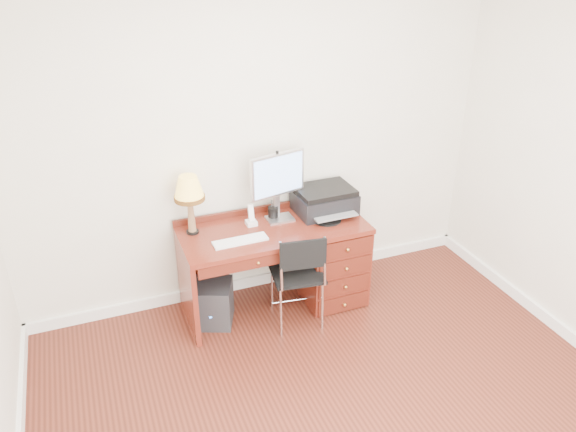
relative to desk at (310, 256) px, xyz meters
name	(u,v)px	position (x,y,z in m)	size (l,w,h in m)	color
ground	(348,423)	(-0.32, -1.40, -0.41)	(4.00, 4.00, 0.00)	#3D160D
room_shell	(310,356)	(-0.32, -0.77, -0.36)	(4.00, 4.00, 4.00)	silver
desk	(310,256)	(0.00, 0.00, 0.00)	(1.50, 0.67, 0.75)	maroon
monitor	(278,178)	(-0.23, 0.14, 0.69)	(0.49, 0.21, 0.57)	silver
keyboard	(240,241)	(-0.64, -0.13, 0.35)	(0.42, 0.12, 0.02)	white
mouse_pad	(327,219)	(0.13, -0.05, 0.35)	(0.23, 0.23, 0.05)	black
printer	(324,200)	(0.18, 0.12, 0.44)	(0.49, 0.38, 0.21)	black
leg_lamp	(189,192)	(-0.94, 0.15, 0.69)	(0.24, 0.24, 0.48)	black
phone	(251,219)	(-0.47, 0.10, 0.39)	(0.08, 0.08, 0.18)	white
pen_cup	(273,213)	(-0.27, 0.15, 0.39)	(0.08, 0.08, 0.10)	black
chair	(300,270)	(-0.22, -0.32, 0.10)	(0.45, 0.45, 0.84)	black
equipment_box	(213,303)	(-0.87, -0.04, -0.23)	(0.31, 0.31, 0.36)	black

